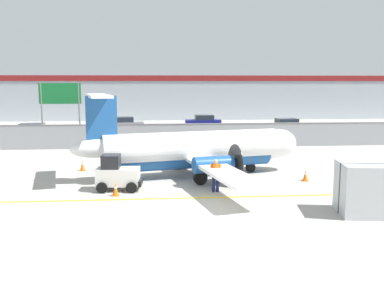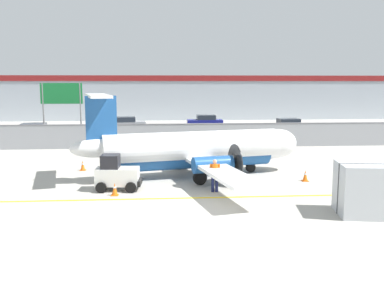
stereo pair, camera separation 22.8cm
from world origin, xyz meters
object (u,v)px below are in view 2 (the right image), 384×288
traffic_cone_near_right (305,176)px  parked_car_1 (126,124)px  parked_car_3 (287,126)px  traffic_cone_far_right (115,189)px  traffic_cone_far_left (83,166)px  parked_car_0 (33,132)px  commuter_airplane (197,150)px  highway_sign (62,99)px  cargo_container (367,189)px  ground_crew_worker (215,174)px  traffic_cone_near_left (236,163)px  baggage_tug (117,174)px  parked_car_2 (205,122)px

traffic_cone_near_right → parked_car_1: bearing=115.6°
parked_car_3 → traffic_cone_far_right: bearing=52.1°
traffic_cone_far_left → parked_car_1: size_ratio=0.15×
parked_car_0 → traffic_cone_far_left: bearing=112.1°
commuter_airplane → highway_sign: size_ratio=2.90×
parked_car_1 → highway_sign: highway_sign is taller
cargo_container → parked_car_0: cargo_container is taller
commuter_airplane → highway_sign: (-10.73, 13.03, 2.54)m
parked_car_1 → ground_crew_worker: bearing=-82.7°
traffic_cone_near_left → parked_car_0: (-17.03, 14.22, 0.58)m
traffic_cone_far_left → parked_car_0: 15.97m
parked_car_0 → highway_sign: bearing=132.3°
baggage_tug → traffic_cone_far_left: (-2.66, 5.21, -0.54)m
traffic_cone_far_right → ground_crew_worker: bearing=3.8°
traffic_cone_near_right → parked_car_2: 27.34m
traffic_cone_far_right → parked_car_3: 28.62m
parked_car_0 → parked_car_1: same height
ground_crew_worker → cargo_container: 7.31m
traffic_cone_near_left → traffic_cone_near_right: (3.30, -4.01, 0.00)m
parked_car_2 → parked_car_3: (8.27, -5.70, 0.00)m
traffic_cone_far_right → cargo_container: bearing=-19.4°
traffic_cone_far_right → highway_sign: highway_sign is taller
traffic_cone_far_left → commuter_airplane: bearing=-16.5°
parked_car_2 → highway_sign: size_ratio=0.77×
traffic_cone_near_left → traffic_cone_far_right: same height
cargo_container → traffic_cone_near_left: (-3.82, 10.21, -0.79)m
parked_car_0 → parked_car_3: (25.72, 3.25, 0.00)m
traffic_cone_near_right → parked_car_0: size_ratio=0.15×
traffic_cone_near_left → parked_car_1: (-8.72, 21.06, 0.58)m
ground_crew_worker → traffic_cone_far_right: (-5.05, -0.33, -0.64)m
cargo_container → parked_car_2: cargo_container is taller
ground_crew_worker → parked_car_3: size_ratio=0.39×
ground_crew_worker → parked_car_3: same height
parked_car_0 → parked_car_3: size_ratio=1.00×
ground_crew_worker → traffic_cone_far_left: 9.77m
ground_crew_worker → highway_sign: size_ratio=0.31×
traffic_cone_far_right → parked_car_3: size_ratio=0.15×
commuter_airplane → parked_car_3: size_ratio=3.70×
traffic_cone_near_left → parked_car_2: (0.42, 23.17, 0.58)m
parked_car_1 → parked_car_3: size_ratio=1.01×
baggage_tug → parked_car_2: (7.62, 28.42, 0.04)m
ground_crew_worker → traffic_cone_far_right: bearing=103.1°
cargo_container → traffic_cone_far_right: 11.71m
parked_car_1 → parked_car_3: (17.41, -3.58, 0.00)m
traffic_cone_near_right → parked_car_3: bearing=75.9°
baggage_tug → traffic_cone_far_right: baggage_tug is taller
ground_crew_worker → parked_car_0: (-14.88, 20.21, -0.06)m
parked_car_2 → commuter_airplane: bearing=82.3°
parked_car_2 → cargo_container: bearing=95.2°
parked_car_0 → commuter_airplane: bearing=126.5°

